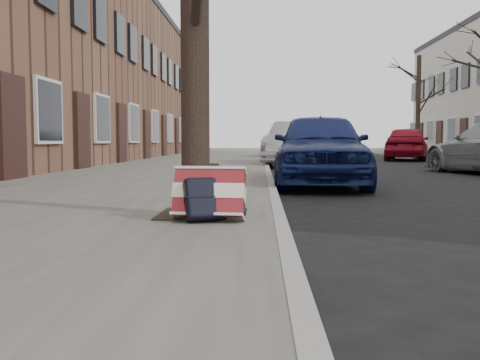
{
  "coord_description": "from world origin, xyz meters",
  "views": [
    {
      "loc": [
        -1.43,
        -3.99,
        0.84
      ],
      "look_at": [
        -1.62,
        0.8,
        0.49
      ],
      "focal_mm": 40.0,
      "sensor_mm": 36.0,
      "label": 1
    }
  ],
  "objects_px": {
    "car_near_front": "(320,149)",
    "car_near_mid": "(298,144)",
    "suitcase_red": "(209,194)",
    "suitcase_navy": "(214,198)"
  },
  "relations": [
    {
      "from": "suitcase_navy",
      "to": "car_near_mid",
      "type": "relative_size",
      "value": 0.12
    },
    {
      "from": "suitcase_red",
      "to": "suitcase_navy",
      "type": "xyz_separation_m",
      "value": [
        0.04,
        -0.04,
        -0.04
      ]
    },
    {
      "from": "suitcase_navy",
      "to": "suitcase_red",
      "type": "bearing_deg",
      "value": 117.98
    },
    {
      "from": "car_near_front",
      "to": "car_near_mid",
      "type": "distance_m",
      "value": 7.96
    },
    {
      "from": "suitcase_red",
      "to": "suitcase_navy",
      "type": "height_order",
      "value": "suitcase_red"
    },
    {
      "from": "car_near_front",
      "to": "car_near_mid",
      "type": "bearing_deg",
      "value": 92.03
    },
    {
      "from": "car_near_front",
      "to": "car_near_mid",
      "type": "relative_size",
      "value": 0.9
    },
    {
      "from": "suitcase_red",
      "to": "car_near_mid",
      "type": "xyz_separation_m",
      "value": [
        1.7,
        13.25,
        0.39
      ]
    },
    {
      "from": "suitcase_red",
      "to": "suitcase_navy",
      "type": "bearing_deg",
      "value": -36.26
    },
    {
      "from": "suitcase_navy",
      "to": "car_near_mid",
      "type": "distance_m",
      "value": 13.39
    }
  ]
}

